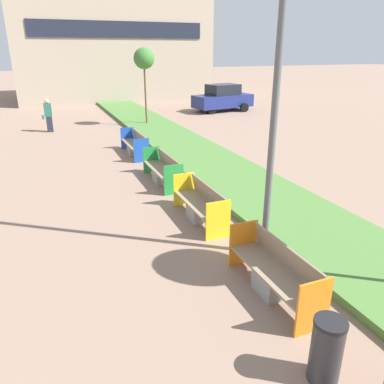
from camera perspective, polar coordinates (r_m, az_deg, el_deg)
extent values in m
cube|color=#4C7A38|center=(11.75, 9.02, 0.43)|extent=(2.80, 120.00, 0.18)
cube|color=tan|center=(35.96, -12.39, 21.94)|extent=(15.93, 8.46, 10.09)
cube|color=#1E2333|center=(31.78, -10.95, 23.14)|extent=(13.38, 0.08, 1.20)
cube|color=gray|center=(7.10, 12.12, -13.43)|extent=(0.52, 0.60, 0.42)
cube|color=gray|center=(6.97, 12.27, -11.87)|extent=(0.58, 2.14, 0.05)
cube|color=gray|center=(6.98, 14.30, -9.51)|extent=(0.14, 2.05, 0.48)
cube|color=orange|center=(6.26, 18.03, -16.38)|extent=(0.62, 0.04, 0.94)
cube|color=orange|center=(7.74, 7.80, -7.74)|extent=(0.62, 0.04, 0.94)
cube|color=gray|center=(9.67, 1.12, -3.16)|extent=(0.52, 0.60, 0.42)
cube|color=gray|center=(9.58, 1.13, -1.91)|extent=(0.58, 2.17, 0.05)
cube|color=gray|center=(9.58, 2.63, -0.22)|extent=(0.14, 2.08, 0.48)
cube|color=yellow|center=(8.65, 4.01, -4.34)|extent=(0.62, 0.04, 0.94)
cube|color=yellow|center=(10.52, -1.23, 0.42)|extent=(0.62, 0.04, 0.94)
cube|color=gray|center=(12.43, -4.59, 2.36)|extent=(0.52, 0.60, 0.42)
cube|color=gray|center=(12.36, -4.62, 3.37)|extent=(0.58, 2.32, 0.05)
cube|color=gray|center=(12.36, -3.46, 4.68)|extent=(0.14, 2.23, 0.48)
cube|color=#238C3D|center=(11.29, -2.80, 1.86)|extent=(0.62, 0.04, 0.94)
cube|color=#238C3D|center=(13.43, -6.16, 4.91)|extent=(0.62, 0.04, 0.94)
cube|color=gray|center=(15.91, -8.74, 6.35)|extent=(0.52, 0.60, 0.42)
cube|color=gray|center=(15.86, -8.79, 7.15)|extent=(0.58, 2.31, 0.05)
cube|color=gray|center=(15.86, -7.88, 8.18)|extent=(0.14, 2.22, 0.48)
cube|color=blue|center=(14.74, -7.70, 6.29)|extent=(0.62, 0.04, 0.94)
cube|color=blue|center=(16.97, -9.75, 8.11)|extent=(0.62, 0.04, 0.94)
cylinder|color=#2D2D30|center=(5.60, 19.76, -21.99)|extent=(0.41, 0.41, 0.90)
cylinder|color=black|center=(5.30, 20.42, -18.17)|extent=(0.43, 0.43, 0.05)
cylinder|color=#56595B|center=(7.33, 13.36, 22.42)|extent=(0.14, 0.14, 8.83)
cylinder|color=brown|center=(21.84, -7.09, 14.31)|extent=(0.10, 0.10, 3.37)
sphere|color=#38702D|center=(21.70, -7.33, 19.54)|extent=(1.13, 1.13, 1.13)
cube|color=#232633|center=(21.63, -20.87, 9.65)|extent=(0.30, 0.22, 0.83)
cube|color=#236051|center=(21.52, -21.13, 11.59)|extent=(0.38, 0.24, 0.67)
sphere|color=tan|center=(21.46, -21.29, 12.77)|extent=(0.23, 0.23, 0.23)
cube|color=#236051|center=(21.57, -21.75, 10.51)|extent=(0.12, 0.20, 0.18)
cube|color=navy|center=(27.33, 4.70, 13.68)|extent=(4.41, 2.34, 0.84)
cube|color=black|center=(27.24, 4.75, 15.31)|extent=(2.30, 1.83, 0.72)
cylinder|color=black|center=(27.19, 7.98, 12.62)|extent=(0.60, 0.20, 0.60)
cylinder|color=black|center=(28.75, 6.16, 13.15)|extent=(0.60, 0.20, 0.60)
cylinder|color=black|center=(26.04, 3.03, 12.42)|extent=(0.60, 0.20, 0.60)
cylinder|color=black|center=(27.66, 1.42, 12.95)|extent=(0.60, 0.20, 0.60)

